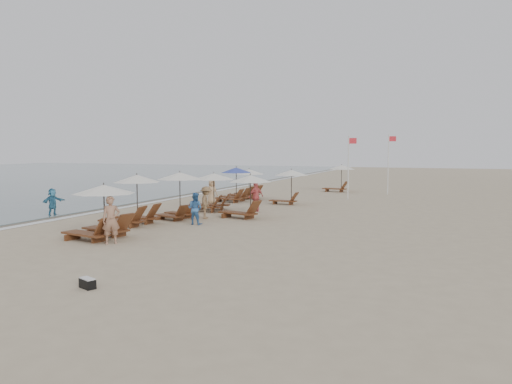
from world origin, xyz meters
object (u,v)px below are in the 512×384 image
at_px(lounger_station_0, 99,212).
at_px(flag_pole_near, 349,164).
at_px(lounger_station_4, 233,186).
at_px(beachgoer_mid_a, 195,209).
at_px(waterline_walker, 53,202).
at_px(beachgoer_near, 111,220).
at_px(duffel_bag, 87,283).
at_px(inland_station_2, 338,175).
at_px(beachgoer_mid_b, 206,202).
at_px(beachgoer_far_b, 212,192).
at_px(lounger_station_3, 210,192).
at_px(lounger_station_5, 246,184).
at_px(lounger_station_2, 177,193).
at_px(inland_station_0, 244,193).
at_px(lounger_station_1, 132,203).
at_px(inland_station_1, 289,182).
at_px(beachgoer_far_a, 256,197).

bearing_deg(lounger_station_0, flag_pole_near, 72.07).
bearing_deg(flag_pole_near, lounger_station_4, -148.03).
bearing_deg(beachgoer_mid_a, waterline_walker, -0.28).
bearing_deg(waterline_walker, beachgoer_near, -115.95).
distance_m(lounger_station_4, duffel_bag, 21.50).
xyz_separation_m(inland_station_2, beachgoer_near, (-3.09, -25.98, -0.46)).
height_order(beachgoer_mid_a, beachgoer_mid_b, beachgoer_mid_b).
bearing_deg(duffel_bag, beachgoer_far_b, 107.13).
xyz_separation_m(lounger_station_0, lounger_station_3, (0.02, 9.78, 0.00)).
height_order(inland_station_2, beachgoer_far_b, inland_station_2).
height_order(lounger_station_5, beachgoer_near, lounger_station_5).
xyz_separation_m(lounger_station_3, lounger_station_5, (-0.89, 7.61, -0.05)).
relative_size(lounger_station_0, lounger_station_2, 1.14).
relative_size(lounger_station_3, inland_station_0, 1.00).
bearing_deg(beachgoer_mid_b, lounger_station_4, -6.10).
height_order(beachgoer_mid_b, duffel_bag, beachgoer_mid_b).
relative_size(inland_station_0, flag_pole_near, 0.63).
height_order(lounger_station_2, beachgoer_far_b, lounger_station_2).
distance_m(beachgoer_far_b, duffel_bag, 19.92).
xyz_separation_m(beachgoer_mid_b, beachgoer_far_b, (-2.77, 6.25, -0.03)).
bearing_deg(inland_station_2, lounger_station_4, -115.57).
xyz_separation_m(lounger_station_2, lounger_station_5, (-0.92, 11.36, -0.31)).
distance_m(beachgoer_mid_a, flag_pole_near, 15.24).
xyz_separation_m(beachgoer_far_b, waterline_walker, (-5.42, -8.24, -0.06)).
height_order(lounger_station_1, lounger_station_4, lounger_station_1).
bearing_deg(beachgoer_mid_b, beachgoer_far_b, 3.27).
bearing_deg(lounger_station_1, inland_station_2, 76.76).
relative_size(inland_station_2, flag_pole_near, 0.60).
relative_size(lounger_station_2, inland_station_0, 0.88).
height_order(inland_station_0, inland_station_1, same).
bearing_deg(lounger_station_3, lounger_station_0, -90.11).
relative_size(lounger_station_5, inland_station_0, 0.94).
relative_size(lounger_station_0, flag_pole_near, 0.63).
bearing_deg(beachgoer_far_b, lounger_station_3, -125.04).
bearing_deg(inland_station_0, beachgoer_mid_a, -114.33).
relative_size(lounger_station_0, beachgoer_near, 1.57).
relative_size(lounger_station_0, lounger_station_3, 1.00).
height_order(lounger_station_0, beachgoer_far_b, lounger_station_0).
distance_m(lounger_station_4, inland_station_2, 11.56).
bearing_deg(inland_station_1, duffel_bag, -86.74).
relative_size(inland_station_1, beachgoer_far_b, 1.59).
height_order(inland_station_0, beachgoer_mid_b, inland_station_0).
relative_size(lounger_station_3, inland_station_2, 1.04).
xyz_separation_m(lounger_station_1, inland_station_1, (4.14, 11.15, 0.42)).
height_order(lounger_station_1, waterline_walker, lounger_station_1).
distance_m(inland_station_0, waterline_walker, 10.38).
distance_m(lounger_station_2, waterline_walker, 7.06).
bearing_deg(lounger_station_2, inland_station_1, 69.82).
relative_size(lounger_station_1, lounger_station_2, 1.07).
height_order(inland_station_0, beachgoer_far_a, inland_station_0).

